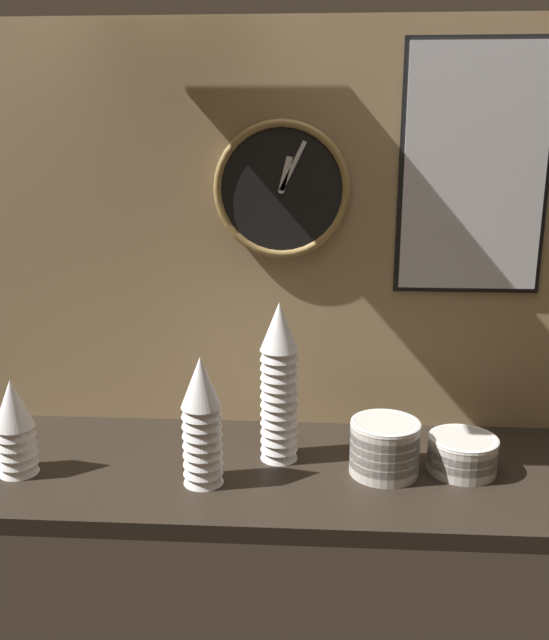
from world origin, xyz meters
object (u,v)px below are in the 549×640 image
object	(u,v)px
bowl_stack_far_right	(462,453)
cup_stack_center	(202,421)
menu_board	(474,169)
cup_stack_far_left	(15,427)
cup_stack_center_right	(279,382)
wall_clock	(282,190)
bowl_stack_right	(385,446)

from	to	relation	value
bowl_stack_far_right	cup_stack_center	bearing A→B (deg)	-171.14
bowl_stack_far_right	menu_board	xyz separation A→B (m)	(0.03, 0.25, 0.64)
cup_stack_center	bowl_stack_far_right	bearing A→B (deg)	8.86
cup_stack_far_left	cup_stack_center_right	xyz separation A→B (m)	(0.61, 0.11, 0.08)
cup_stack_center_right	menu_board	bearing A→B (deg)	24.31
cup_stack_center_right	wall_clock	bearing A→B (deg)	91.57
cup_stack_center_right	wall_clock	distance (m)	0.48
cup_stack_center	menu_board	size ratio (longest dim) A/B	0.49
cup_stack_center_right	bowl_stack_far_right	bearing A→B (deg)	-5.05
bowl_stack_right	bowl_stack_far_right	size ratio (longest dim) A/B	1.00
bowl_stack_far_right	cup_stack_center_right	bearing A→B (deg)	174.95
cup_stack_far_left	menu_board	world-z (taller)	menu_board
cup_stack_center	bowl_stack_far_right	xyz separation A→B (m)	(0.60, 0.09, -0.11)
menu_board	wall_clock	bearing A→B (deg)	-178.93
cup_stack_center_right	menu_board	world-z (taller)	menu_board
cup_stack_far_left	bowl_stack_far_right	bearing A→B (deg)	4.04
cup_stack_far_left	bowl_stack_right	world-z (taller)	cup_stack_far_left
bowl_stack_far_right	wall_clock	size ratio (longest dim) A/B	0.47
cup_stack_far_left	bowl_stack_far_right	distance (m)	1.05
cup_stack_far_left	menu_board	bearing A→B (deg)	16.75
cup_stack_far_left	cup_stack_center_right	size ratio (longest dim) A/B	0.59
bowl_stack_right	menu_board	world-z (taller)	menu_board
wall_clock	menu_board	world-z (taller)	menu_board
cup_stack_center	bowl_stack_right	bearing A→B (deg)	9.93
cup_stack_far_left	cup_stack_center	xyz separation A→B (m)	(0.44, -0.02, 0.03)
cup_stack_center_right	bowl_stack_far_right	xyz separation A→B (m)	(0.44, -0.04, -0.15)
wall_clock	menu_board	distance (m)	0.48
cup_stack_center_right	wall_clock	world-z (taller)	wall_clock
cup_stack_center	bowl_stack_far_right	distance (m)	0.62
cup_stack_center_right	bowl_stack_right	bearing A→B (deg)	-13.35
cup_stack_far_left	menu_board	xyz separation A→B (m)	(1.08, 0.32, 0.57)
cup_stack_center_right	bowl_stack_right	distance (m)	0.29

